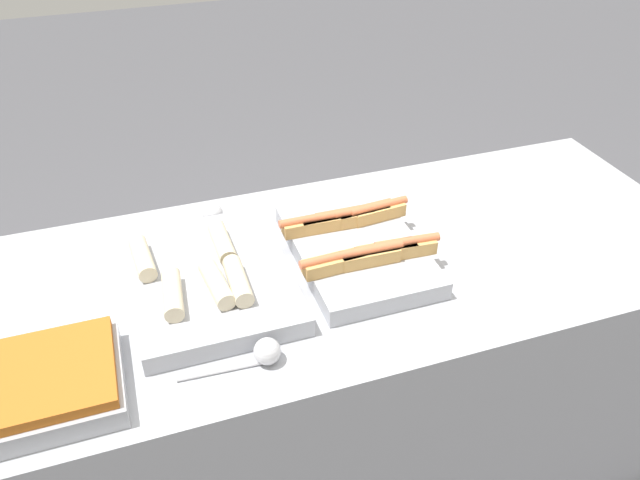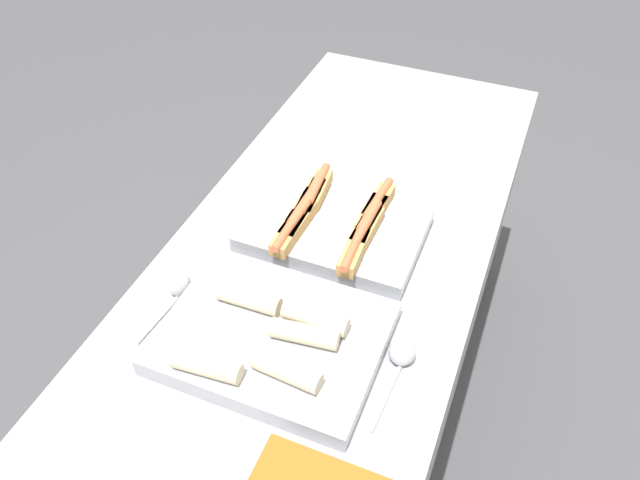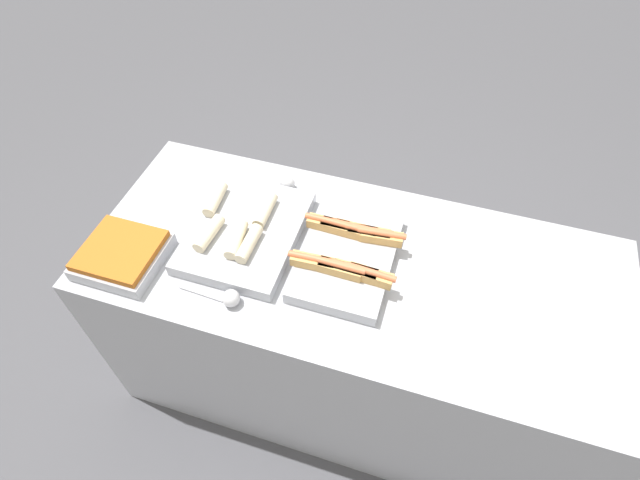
% 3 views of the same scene
% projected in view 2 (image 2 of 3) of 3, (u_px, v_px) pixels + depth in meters
% --- Properties ---
extents(ground_plane, '(12.00, 12.00, 0.00)m').
position_uv_depth(ground_plane, '(333.00, 409.00, 2.32)').
color(ground_plane, '#4C4C51').
extents(counter, '(1.89, 0.81, 0.91)m').
position_uv_depth(counter, '(335.00, 334.00, 2.01)').
color(counter, '#A8AAB2').
rests_on(counter, ground_plane).
extents(tray_hotdogs, '(0.37, 0.46, 0.10)m').
position_uv_depth(tray_hotdogs, '(334.00, 226.00, 1.65)').
color(tray_hotdogs, '#A8AAB2').
rests_on(tray_hotdogs, counter).
extents(tray_wraps, '(0.38, 0.49, 0.09)m').
position_uv_depth(tray_wraps, '(273.00, 337.00, 1.39)').
color(tray_wraps, '#A8AAB2').
rests_on(tray_wraps, counter).
extents(serving_spoon_near, '(0.22, 0.06, 0.06)m').
position_uv_depth(serving_spoon_near, '(401.00, 356.00, 1.36)').
color(serving_spoon_near, silver).
rests_on(serving_spoon_near, counter).
extents(serving_spoon_far, '(0.21, 0.06, 0.06)m').
position_uv_depth(serving_spoon_far, '(177.00, 286.00, 1.51)').
color(serving_spoon_far, silver).
rests_on(serving_spoon_far, counter).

